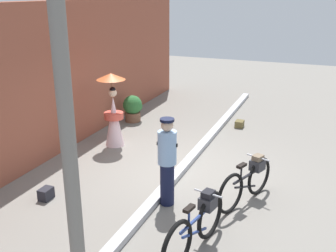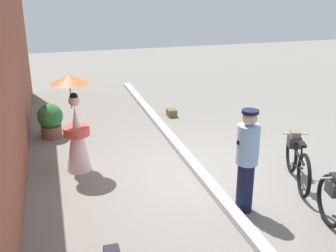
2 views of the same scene
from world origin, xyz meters
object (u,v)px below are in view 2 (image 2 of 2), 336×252
potted_plant_by_door (51,120)px  person_with_parasol (76,126)px  backpack_spare (172,113)px  bicycle_far_side (297,159)px  person_officer (247,159)px

potted_plant_by_door → person_with_parasol: bearing=-167.1°
backpack_spare → potted_plant_by_door: bearing=101.7°
person_with_parasol → backpack_spare: (2.59, -2.68, -0.79)m
bicycle_far_side → person_with_parasol: bearing=66.8°
person_officer → person_with_parasol: 3.27m
person_with_parasol → potted_plant_by_door: bearing=12.9°
bicycle_far_side → person_officer: (-0.64, 1.35, 0.45)m
backpack_spare → person_with_parasol: bearing=134.0°
person_officer → potted_plant_by_door: bearing=34.0°
backpack_spare → person_officer: bearing=176.4°
bicycle_far_side → backpack_spare: bearing=14.0°
bicycle_far_side → potted_plant_by_door: bearing=49.7°
bicycle_far_side → person_with_parasol: person_with_parasol is taller
bicycle_far_side → backpack_spare: size_ratio=5.51×
bicycle_far_side → person_officer: size_ratio=0.97×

